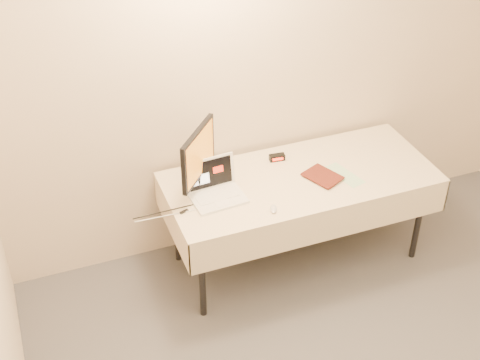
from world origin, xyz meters
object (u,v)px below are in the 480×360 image
object	(u,v)px
book	(315,169)
table	(300,184)
laptop	(215,188)
monitor	(198,157)

from	to	relation	value
book	table	bearing A→B (deg)	90.00
laptop	book	size ratio (longest dim) A/B	1.48
table	monitor	size ratio (longest dim) A/B	3.93
monitor	book	bearing A→B (deg)	-62.66
monitor	book	xyz separation A→B (m)	(0.75, -0.18, -0.16)
monitor	book	distance (m)	0.79
laptop	book	xyz separation A→B (m)	(0.66, -0.11, 0.06)
monitor	laptop	bearing A→B (deg)	-89.47
table	laptop	size ratio (longest dim) A/B	5.19
table	laptop	world-z (taller)	laptop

